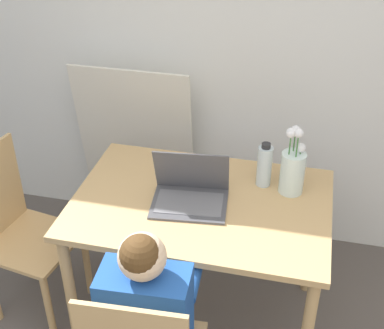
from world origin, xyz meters
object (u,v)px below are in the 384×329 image
person_seated (150,309)px  laptop (190,190)px  water_bottle (264,165)px  flower_vase (293,169)px  chair_spare (21,233)px

person_seated → laptop: size_ratio=2.93×
water_bottle → laptop: bearing=-145.7°
flower_vase → person_seated: bearing=-121.3°
chair_spare → person_seated: 0.96m
flower_vase → chair_spare: bearing=-168.4°
person_seated → chair_spare: bearing=-33.7°
chair_spare → flower_vase: size_ratio=2.70×
chair_spare → water_bottle: size_ratio=4.18×
water_bottle → flower_vase: bearing=-12.1°
chair_spare → water_bottle: water_bottle is taller
flower_vase → water_bottle: (-0.13, 0.03, -0.02)m
person_seated → flower_vase: 0.89m
laptop → flower_vase: flower_vase is taller
chair_spare → water_bottle: (1.14, 0.29, 0.39)m
person_seated → water_bottle: (0.32, 0.76, 0.21)m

